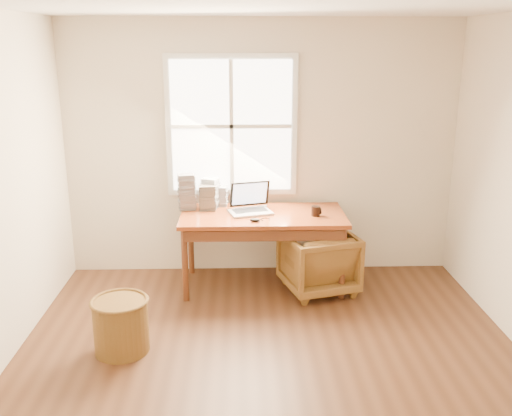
{
  "coord_description": "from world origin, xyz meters",
  "views": [
    {
      "loc": [
        -0.22,
        -3.52,
        2.35
      ],
      "look_at": [
        -0.07,
        1.65,
        0.85
      ],
      "focal_mm": 40.0,
      "sensor_mm": 36.0,
      "label": 1
    }
  ],
  "objects": [
    {
      "name": "desk",
      "position": [
        0.0,
        1.8,
        0.73
      ],
      "size": [
        1.6,
        0.8,
        0.04
      ],
      "primitive_type": "cube",
      "color": "brown",
      "rests_on": "room_shell"
    },
    {
      "name": "cd_stack_d",
      "position": [
        -0.43,
        2.12,
        0.85
      ],
      "size": [
        0.17,
        0.15,
        0.2
      ],
      "primitive_type": "cube",
      "rotation": [
        0.0,
        0.0,
        -0.11
      ],
      "color": "silver",
      "rests_on": "desk"
    },
    {
      "name": "mouse",
      "position": [
        -0.08,
        1.54,
        0.77
      ],
      "size": [
        0.1,
        0.07,
        0.03
      ],
      "primitive_type": "ellipsoid",
      "rotation": [
        0.0,
        0.0,
        -0.15
      ],
      "color": "black",
      "rests_on": "desk"
    },
    {
      "name": "cd_stack_b",
      "position": [
        -0.54,
        1.96,
        0.87
      ],
      "size": [
        0.17,
        0.15,
        0.25
      ],
      "primitive_type": "cube",
      "rotation": [
        0.0,
        0.0,
        0.07
      ],
      "color": "#28272C",
      "rests_on": "desk"
    },
    {
      "name": "cd_stack_a",
      "position": [
        -0.51,
        2.05,
        0.9
      ],
      "size": [
        0.19,
        0.18,
        0.3
      ],
      "primitive_type": "cube",
      "rotation": [
        0.0,
        0.0,
        -0.39
      ],
      "color": "silver",
      "rests_on": "desk"
    },
    {
      "name": "wicker_stool",
      "position": [
        -1.16,
        0.55,
        0.21
      ],
      "size": [
        0.43,
        0.43,
        0.43
      ],
      "primitive_type": "cylinder",
      "rotation": [
        0.0,
        0.0,
        -0.0
      ],
      "color": "brown",
      "rests_on": "room_shell"
    },
    {
      "name": "armchair",
      "position": [
        0.54,
        1.65,
        0.3
      ],
      "size": [
        0.81,
        0.82,
        0.61
      ],
      "primitive_type": "imported",
      "rotation": [
        0.0,
        0.0,
        3.42
      ],
      "color": "brown",
      "rests_on": "room_shell"
    },
    {
      "name": "laptop",
      "position": [
        -0.12,
        1.82,
        0.9
      ],
      "size": [
        0.49,
        0.51,
        0.29
      ],
      "primitive_type": null,
      "rotation": [
        0.0,
        0.0,
        0.29
      ],
      "color": "#A9AAB0",
      "rests_on": "desk"
    },
    {
      "name": "cd_stack_c",
      "position": [
        -0.75,
        1.97,
        0.93
      ],
      "size": [
        0.18,
        0.17,
        0.36
      ],
      "primitive_type": "cube",
      "rotation": [
        0.0,
        0.0,
        0.21
      ],
      "color": "#9797A3",
      "rests_on": "desk"
    },
    {
      "name": "room_shell",
      "position": [
        -0.02,
        0.16,
        1.32
      ],
      "size": [
        4.04,
        4.54,
        2.64
      ],
      "color": "#4D2C1A",
      "rests_on": "ground"
    },
    {
      "name": "coffee_mug",
      "position": [
        0.51,
        1.72,
        0.8
      ],
      "size": [
        0.11,
        0.11,
        0.1
      ],
      "primitive_type": "cylinder",
      "rotation": [
        0.0,
        0.0,
        -0.34
      ],
      "color": "black",
      "rests_on": "desk"
    }
  ]
}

